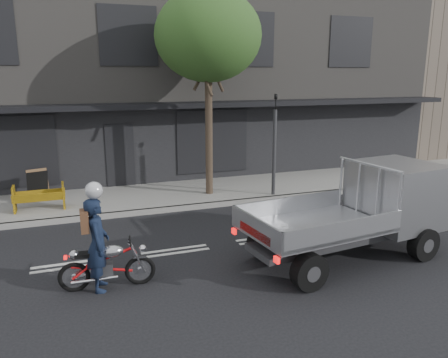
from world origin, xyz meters
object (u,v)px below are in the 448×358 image
motorcycle (107,264)px  construction_barrier (39,199)px  street_tree (208,36)px  traffic_light_pole (274,151)px  flatbed_ute (382,200)px  rider (98,244)px  sandwich_board (38,187)px

motorcycle → construction_barrier: (-1.49, 5.22, 0.07)m
street_tree → traffic_light_pole: bearing=-23.0°
traffic_light_pole → flatbed_ute: traffic_light_pole is taller
traffic_light_pole → rider: 7.66m
flatbed_ute → sandwich_board: 10.29m
motorcycle → sandwich_board: 6.57m
traffic_light_pole → motorcycle: 7.59m
rider → flatbed_ute: size_ratio=0.38×
traffic_light_pole → street_tree: bearing=157.0°
traffic_light_pole → rider: size_ratio=1.89×
traffic_light_pole → rider: traffic_light_pole is taller
street_tree → motorcycle: (-3.87, -5.52, -4.78)m
flatbed_ute → sandwich_board: bearing=132.9°
rider → construction_barrier: rider is taller
motorcycle → flatbed_ute: flatbed_ute is taller
street_tree → flatbed_ute: bearing=-67.5°
flatbed_ute → construction_barrier: 9.52m
motorcycle → street_tree: bearing=60.2°
motorcycle → flatbed_ute: 6.32m
rider → sandwich_board: 6.54m
traffic_light_pole → sandwich_board: bearing=167.0°
motorcycle → flatbed_ute: bearing=2.9°
sandwich_board → flatbed_ute: bearing=-57.9°
traffic_light_pole → construction_barrier: bearing=175.7°
sandwich_board → motorcycle: bearing=-93.8°
street_tree → motorcycle: size_ratio=3.61×
street_tree → flatbed_ute: size_ratio=1.37×
traffic_light_pole → construction_barrier: traffic_light_pole is taller
street_tree → rider: bearing=-126.1°
sandwich_board → construction_barrier: bearing=-103.6°
street_tree → flatbed_ute: (2.40, -5.78, -4.03)m
flatbed_ute → rider: bearing=170.9°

